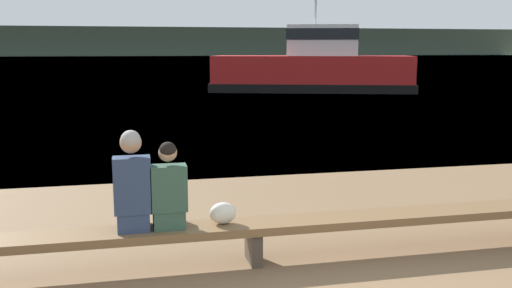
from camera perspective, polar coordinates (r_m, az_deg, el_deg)
The scene contains 7 objects.
water_surface at distance 130.05m, azimuth -12.05°, elevation 8.39°, with size 240.00×240.00×0.00m, color #386084.
far_shoreline at distance 174.78m, azimuth -12.30°, elevation 10.00°, with size 600.00×12.00×8.23m, color #384233.
bench_main at distance 6.33m, azimuth -0.25°, elevation -8.49°, with size 8.45×0.48×0.46m.
person_left at distance 6.05m, azimuth -12.27°, elevation -4.08°, with size 0.38×0.39×1.07m.
person_right at distance 6.08m, azimuth -8.74°, elevation -4.72°, with size 0.38×0.39×0.94m.
shopping_bag at distance 6.24m, azimuth -3.33°, elevation -6.92°, with size 0.29×0.18×0.24m.
tugboat_red at distance 31.19m, azimuth 5.74°, elevation 7.36°, with size 11.29×6.54×6.53m.
Camera 1 is at (-1.67, -3.12, 2.35)m, focal length 40.00 mm.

